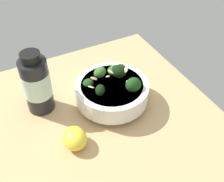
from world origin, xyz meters
TOP-DOWN VIEW (x-y plane):
  - ground_plane at (0.00, 0.00)cm, footprint 58.24×58.24cm
  - bowl_of_broccoli at (2.57, -5.36)cm, footprint 18.78×18.78cm
  - lemon_wedge at (-6.10, 8.61)cm, footprint 6.68×5.78cm
  - bottle_tall at (9.22, 11.90)cm, footprint 6.91×6.91cm

SIDE VIEW (x-z plane):
  - ground_plane at x=0.00cm, z-range -3.35..0.00cm
  - lemon_wedge at x=-6.10cm, z-range 0.00..4.54cm
  - bowl_of_broccoli at x=2.57cm, z-range -0.87..9.20cm
  - bottle_tall at x=9.22cm, z-range -0.52..16.37cm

